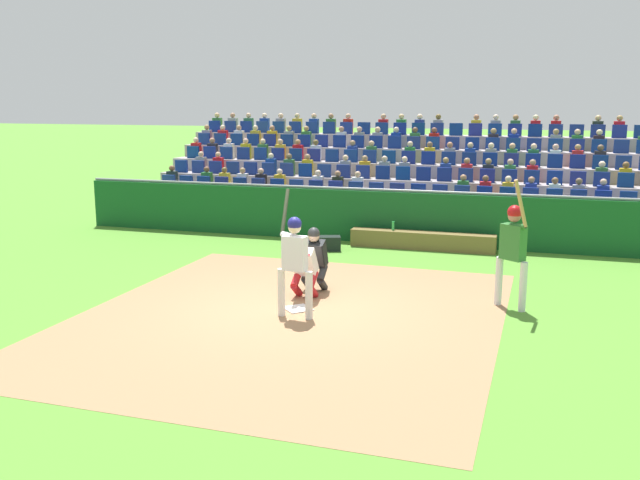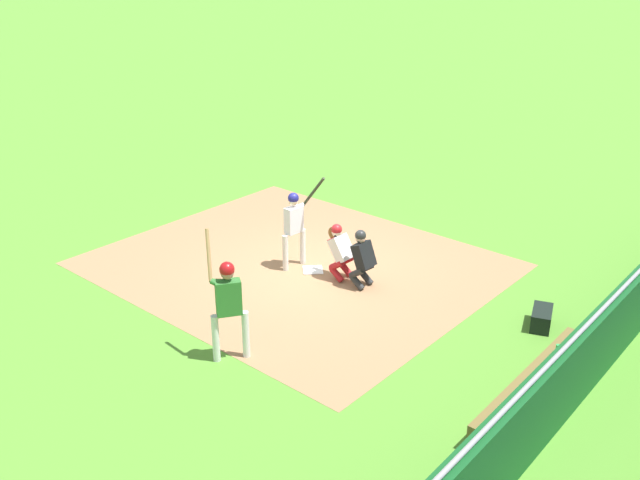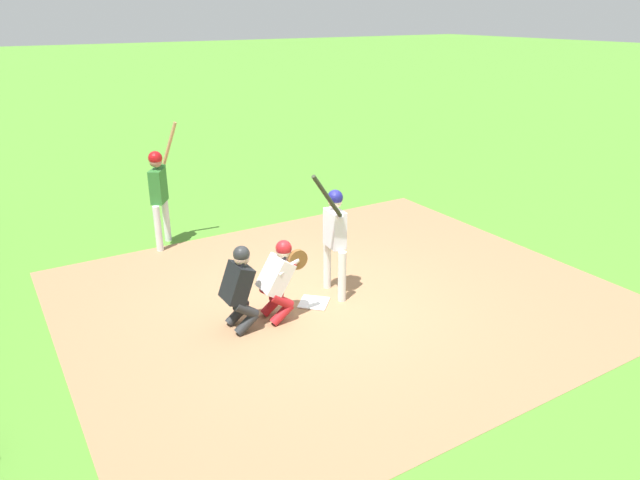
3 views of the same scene
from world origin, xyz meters
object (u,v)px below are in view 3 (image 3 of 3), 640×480
Objects in this scene: batter_at_plate at (335,231)px; catcher_crouching at (279,276)px; on_deck_batter at (159,187)px; home_plate_marker at (314,302)px; home_plate_umpire at (239,285)px.

catcher_crouching is (0.22, -1.12, -0.40)m from batter_at_plate.
batter_at_plate is 0.91× the size of on_deck_batter.
batter_at_plate is 3.92m from on_deck_batter.
on_deck_batter is (-3.64, -1.21, 1.17)m from home_plate_marker.
catcher_crouching is at bearing 8.22° from on_deck_batter.
batter_at_plate reaches higher than catcher_crouching.
catcher_crouching is 0.52× the size of on_deck_batter.
home_plate_marker is 4.02m from on_deck_batter.
batter_at_plate reaches higher than home_plate_marker.
catcher_crouching is 0.62m from home_plate_umpire.
home_plate_marker is 1.47m from home_plate_umpire.
home_plate_marker is 1.18m from batter_at_plate.
home_plate_marker is at bearing -77.88° from batter_at_plate.
home_plate_marker is at bearing 94.14° from home_plate_umpire.
home_plate_umpire is (-0.03, -0.62, 0.00)m from catcher_crouching.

